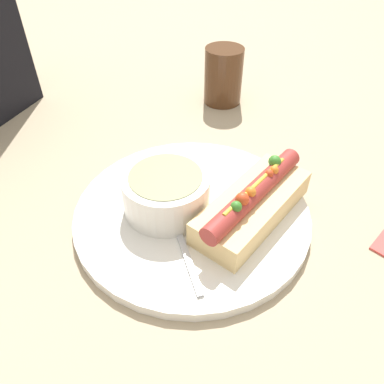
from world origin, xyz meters
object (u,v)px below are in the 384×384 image
object	(u,v)px
hot_dog	(253,203)
soup_bowl	(166,191)
spoon	(172,213)
drinking_glass	(223,76)

from	to	relation	value
hot_dog	soup_bowl	bearing A→B (deg)	120.26
hot_dog	spoon	xyz separation A→B (m)	(-0.03, 0.09, -0.02)
spoon	drinking_glass	world-z (taller)	drinking_glass
hot_dog	drinking_glass	bearing A→B (deg)	41.92
hot_dog	spoon	distance (m)	0.10
spoon	drinking_glass	bearing A→B (deg)	-30.61
spoon	drinking_glass	xyz separation A→B (m)	(0.33, 0.04, 0.03)
drinking_glass	hot_dog	bearing A→B (deg)	-155.79
hot_dog	drinking_glass	size ratio (longest dim) A/B	1.82
hot_dog	spoon	size ratio (longest dim) A/B	1.31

